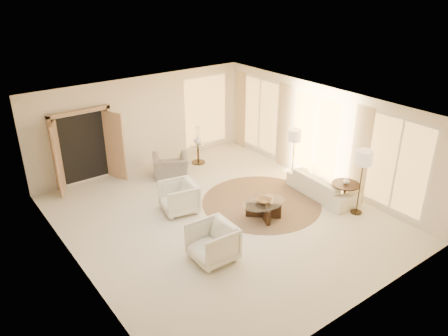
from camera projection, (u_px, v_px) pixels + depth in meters
room at (221, 166)px, 10.27m from camera, size 7.04×8.04×2.83m
windows_right at (317, 136)px, 12.24m from camera, size 0.10×6.40×2.40m
window_back_corner at (206, 111)px, 14.42m from camera, size 1.70×0.10×2.40m
curtains_right at (293, 130)px, 12.89m from camera, size 0.06×5.20×2.60m
french_doors at (85, 149)px, 12.16m from camera, size 1.95×0.66×2.16m
area_rug at (261, 202)px, 11.55m from camera, size 3.51×3.51×0.01m
sofa at (322, 185)px, 11.80m from camera, size 0.93×2.09×0.60m
armchair_left at (179, 196)px, 10.97m from camera, size 0.95×0.99×0.87m
armchair_right at (213, 241)px, 9.12m from camera, size 0.85×0.90×0.90m
accent_chair at (170, 163)px, 12.83m from camera, size 1.19×1.03×0.88m
coffee_table at (264, 208)px, 10.75m from camera, size 1.37×1.37×0.43m
end_table at (345, 191)px, 11.16m from camera, size 0.71×0.71×0.67m
side_table at (198, 151)px, 13.76m from camera, size 0.56×0.56×0.65m
floor_lamp_near at (295, 138)px, 12.20m from camera, size 0.38×0.38×1.57m
floor_lamp_far at (364, 161)px, 10.47m from camera, size 0.41×0.41×1.70m
bowl at (264, 201)px, 10.67m from camera, size 0.42×0.42×0.09m
end_vase at (346, 181)px, 11.04m from camera, size 0.20×0.20×0.17m
side_vase at (198, 140)px, 13.60m from camera, size 0.31×0.31×0.27m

